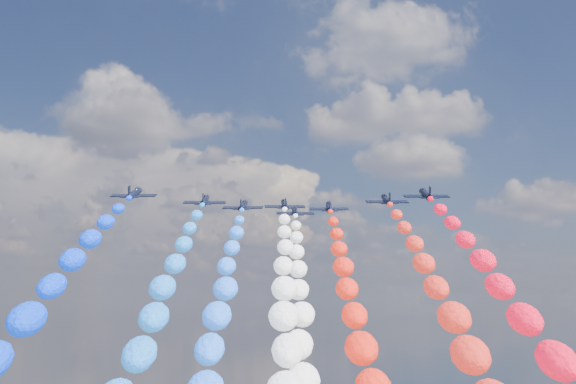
{
  "coord_description": "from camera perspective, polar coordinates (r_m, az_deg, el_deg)",
  "views": [
    {
      "loc": [
        -0.53,
        -158.9,
        69.6
      ],
      "look_at": [
        0.0,
        4.0,
        92.99
      ],
      "focal_mm": 47.12,
      "sensor_mm": 36.0,
      "label": 1
    }
  ],
  "objects": [
    {
      "name": "trail_7",
      "position": [
        91.0,
        18.57,
        -11.94
      ],
      "size": [
        5.64,
        128.31,
        58.57
      ],
      "primitive_type": null,
      "color": "red"
    },
    {
      "name": "jet_0",
      "position": [
        156.1,
        -11.52,
        -0.13
      ],
      "size": [
        9.48,
        12.73,
        6.26
      ],
      "primitive_type": null,
      "rotation": [
        0.31,
        0.0,
        -0.03
      ],
      "color": "black"
    },
    {
      "name": "trail_3",
      "position": [
        103.5,
        -0.3,
        -11.85
      ],
      "size": [
        5.64,
        128.31,
        58.57
      ],
      "primitive_type": null,
      "color": "white"
    },
    {
      "name": "trail_6",
      "position": [
        97.46,
        13.02,
        -11.87
      ],
      "size": [
        5.64,
        128.31,
        58.57
      ],
      "primitive_type": null,
      "color": "red"
    },
    {
      "name": "trail_5",
      "position": [
        108.5,
        5.26,
        -11.64
      ],
      "size": [
        5.64,
        128.31,
        58.57
      ],
      "primitive_type": null,
      "color": "red"
    },
    {
      "name": "trail_4",
      "position": [
        116.59,
        0.97,
        -11.43
      ],
      "size": [
        5.64,
        128.31,
        58.57
      ],
      "primitive_type": null,
      "color": "white"
    },
    {
      "name": "jet_7",
      "position": [
        156.53,
        10.36,
        -0.18
      ],
      "size": [
        9.13,
        12.48,
        6.26
      ],
      "primitive_type": null,
      "rotation": [
        0.31,
        0.0,
        0.0
      ],
      "color": "black"
    },
    {
      "name": "jet_4",
      "position": [
        183.91,
        0.54,
        -1.49
      ],
      "size": [
        9.54,
        12.77,
        6.26
      ],
      "primitive_type": null,
      "rotation": [
        0.31,
        0.0,
        0.03
      ],
      "color": "black"
    },
    {
      "name": "jet_1",
      "position": [
        164.65,
        -6.29,
        -0.66
      ],
      "size": [
        9.38,
        12.66,
        6.26
      ],
      "primitive_type": null,
      "rotation": [
        0.31,
        0.0,
        0.02
      ],
      "color": "black"
    },
    {
      "name": "trail_2",
      "position": [
        105.82,
        -5.58,
        -11.73
      ],
      "size": [
        5.64,
        128.31,
        58.57
      ],
      "primitive_type": null,
      "color": "#2265FF"
    },
    {
      "name": "jet_5",
      "position": [
        175.7,
        3.11,
        -1.17
      ],
      "size": [
        9.48,
        12.73,
        6.26
      ],
      "primitive_type": null,
      "rotation": [
        0.31,
        0.0,
        -0.03
      ],
      "color": "black"
    },
    {
      "name": "jet_3",
      "position": [
        170.9,
        -0.25,
        -0.98
      ],
      "size": [
        9.77,
        12.94,
        6.26
      ],
      "primitive_type": null,
      "rotation": [
        0.31,
        0.0,
        0.05
      ],
      "color": "black"
    },
    {
      "name": "jet_2",
      "position": [
        173.03,
        -3.41,
        -1.06
      ],
      "size": [
        9.8,
        12.96,
        6.26
      ],
      "primitive_type": null,
      "rotation": [
        0.31,
        0.0,
        -0.06
      ],
      "color": "black"
    },
    {
      "name": "trail_0",
      "position": [
        90.88,
        -20.37,
        -11.86
      ],
      "size": [
        5.64,
        128.31,
        58.57
      ],
      "primitive_type": null,
      "color": "#0631ED"
    },
    {
      "name": "trail_1",
      "position": [
        97.85,
        -10.74,
        -11.92
      ],
      "size": [
        5.64,
        128.31,
        58.57
      ],
      "primitive_type": null,
      "color": "blue"
    },
    {
      "name": "jet_6",
      "position": [
        163.9,
        7.46,
        -0.6
      ],
      "size": [
        9.24,
        12.56,
        6.26
      ],
      "primitive_type": null,
      "rotation": [
        0.31,
        0.0,
        0.01
      ],
      "color": "black"
    }
  ]
}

